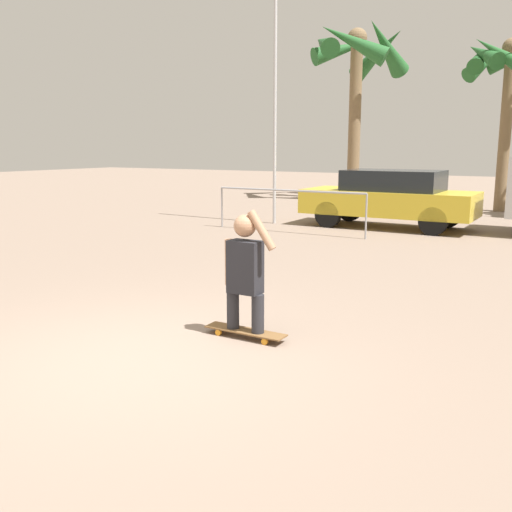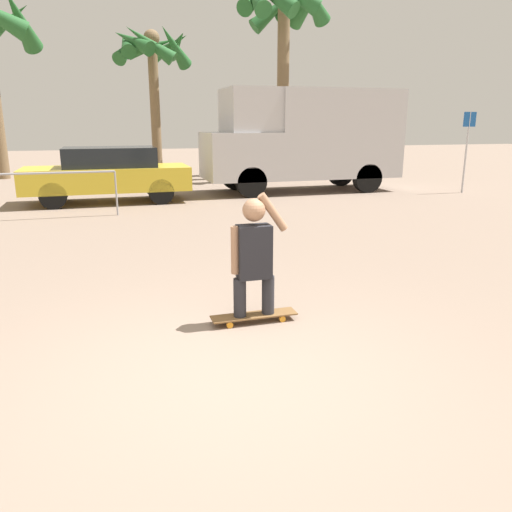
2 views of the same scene
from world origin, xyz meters
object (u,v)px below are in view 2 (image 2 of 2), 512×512
at_px(palm_tree_near_van, 284,13).
at_px(street_sign, 467,142).
at_px(parked_car_yellow, 108,173).
at_px(palm_tree_center_background, 152,54).
at_px(camper_van, 305,137).
at_px(person_skateboarder, 254,252).
at_px(skateboard, 254,316).

height_order(palm_tree_near_van, street_sign, palm_tree_near_van).
relative_size(parked_car_yellow, street_sign, 1.79).
bearing_deg(street_sign, palm_tree_near_van, 123.29).
distance_m(parked_car_yellow, palm_tree_center_background, 7.14).
relative_size(parked_car_yellow, palm_tree_center_background, 0.79).
bearing_deg(parked_car_yellow, camper_van, 6.28).
relative_size(person_skateboarder, palm_tree_near_van, 0.18).
distance_m(skateboard, parked_car_yellow, 9.64).
xyz_separation_m(camper_van, palm_tree_center_background, (-4.20, 5.02, 2.92)).
distance_m(skateboard, street_sign, 12.62).
relative_size(palm_tree_near_van, street_sign, 3.03).
height_order(camper_van, street_sign, camper_van).
xyz_separation_m(parked_car_yellow, palm_tree_center_background, (1.93, 5.70, 3.85)).
bearing_deg(parked_car_yellow, person_skateboarder, -81.67).
xyz_separation_m(palm_tree_center_background, street_sign, (8.85, -6.90, -3.06)).
xyz_separation_m(person_skateboarder, palm_tree_center_background, (0.53, 15.20, 3.84)).
relative_size(parked_car_yellow, palm_tree_near_van, 0.59).
bearing_deg(camper_van, person_skateboarder, -114.92).
bearing_deg(person_skateboarder, palm_tree_near_van, 69.28).
bearing_deg(camper_van, parked_car_yellow, -173.72).
height_order(camper_van, palm_tree_near_van, palm_tree_near_van).
bearing_deg(street_sign, person_skateboarder, -138.48).
bearing_deg(skateboard, palm_tree_center_background, 88.00).
xyz_separation_m(person_skateboarder, camper_van, (4.73, 10.18, 0.92)).
bearing_deg(skateboard, palm_tree_near_van, 69.28).
height_order(parked_car_yellow, palm_tree_center_background, palm_tree_center_background).
bearing_deg(camper_van, skateboard, -114.92).
bearing_deg(palm_tree_center_background, person_skateboarder, -92.01).
distance_m(person_skateboarder, palm_tree_center_background, 15.69).
bearing_deg(palm_tree_near_van, skateboard, -110.72).
bearing_deg(person_skateboarder, skateboard, 0.00).
height_order(parked_car_yellow, palm_tree_near_van, palm_tree_near_van).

